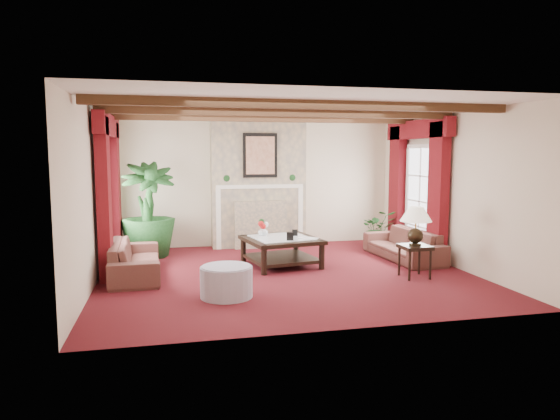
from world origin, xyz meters
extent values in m
plane|color=#4B0D15|center=(0.00, 0.00, 0.00)|extent=(6.00, 6.00, 0.00)
plane|color=white|center=(0.00, 0.00, 2.70)|extent=(6.00, 6.00, 0.00)
cube|color=beige|center=(0.00, 2.75, 1.35)|extent=(6.00, 0.02, 2.70)
cube|color=beige|center=(-3.00, 0.00, 1.35)|extent=(0.02, 5.50, 2.70)
cube|color=beige|center=(3.00, 0.00, 1.35)|extent=(0.02, 5.50, 2.70)
imported|color=#360E1C|center=(-2.44, 0.38, 0.38)|extent=(1.97, 0.69, 0.76)
imported|color=#360E1C|center=(2.43, 0.63, 0.37)|extent=(1.99, 0.80, 0.75)
imported|color=black|center=(-2.28, 1.91, 0.51)|extent=(1.69, 2.21, 1.03)
imported|color=black|center=(2.48, 1.88, 0.31)|extent=(0.97, 1.02, 0.62)
cylinder|color=#908A9D|center=(-1.13, -1.15, 0.21)|extent=(0.73, 0.73, 0.43)
imported|color=silver|center=(-0.22, 0.86, 0.59)|extent=(0.18, 0.19, 0.18)
imported|color=black|center=(0.39, 0.28, 0.66)|extent=(0.25, 0.25, 0.32)
camera|label=1|loc=(-1.90, -7.92, 1.99)|focal=32.00mm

